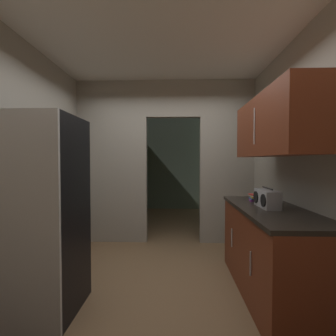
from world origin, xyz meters
TOP-DOWN VIEW (x-y plane):
  - ground at (0.00, 0.00)m, footprint 20.00×20.00m
  - kitchen_overhead_slab at (0.00, 0.47)m, footprint 3.41×7.10m
  - kitchen_partition at (-0.04, 1.55)m, footprint 3.01×0.12m
  - adjoining_room_shell at (0.00, 3.53)m, footprint 3.01×3.01m
  - kitchen_flank_right at (1.56, -0.47)m, footprint 0.10×4.05m
  - refrigerator at (-1.11, -0.46)m, footprint 0.79×0.72m
  - lower_cabinet_run at (1.18, -0.10)m, footprint 0.65×1.67m
  - upper_cabinet_counterside at (1.18, -0.10)m, footprint 0.36×1.50m
  - boombox at (1.15, -0.07)m, footprint 0.17×0.38m
  - book_stack at (1.15, 0.31)m, footprint 0.14×0.17m

SIDE VIEW (x-z plane):
  - ground at x=0.00m, z-range 0.00..0.00m
  - lower_cabinet_run at x=1.18m, z-range 0.00..0.91m
  - refrigerator at x=-1.11m, z-range 0.00..1.81m
  - book_stack at x=1.15m, z-range 0.92..1.00m
  - boombox at x=1.15m, z-range 0.90..1.11m
  - kitchen_flank_right at x=1.56m, z-range 0.00..2.76m
  - adjoining_room_shell at x=0.00m, z-range 0.00..2.76m
  - kitchen_partition at x=-0.04m, z-range 0.10..2.86m
  - upper_cabinet_counterside at x=1.18m, z-range 1.45..2.07m
  - kitchen_overhead_slab at x=0.00m, z-range 2.76..2.82m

